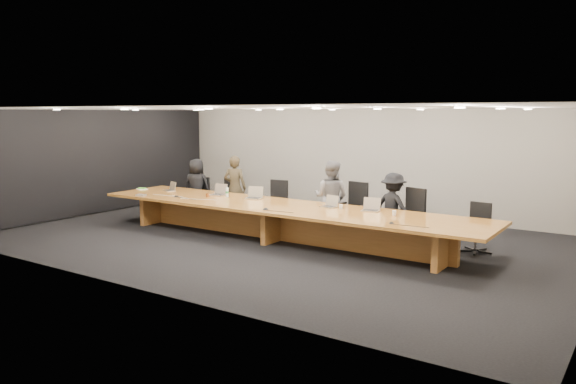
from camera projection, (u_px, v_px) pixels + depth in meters
name	position (u px, v px, depth m)	size (l,w,h in m)	color
ground	(280.00, 240.00, 12.00)	(12.00, 12.00, 0.00)	black
back_wall	(364.00, 161.00, 15.10)	(12.00, 0.02, 2.80)	#B1ACA1
left_wall_panel	(99.00, 162.00, 15.08)	(0.08, 7.84, 2.74)	black
conference_table	(280.00, 216.00, 11.93)	(9.00, 1.80, 0.75)	#975C20
chair_far_left	(198.00, 196.00, 14.90)	(0.52, 0.52, 1.01)	black
chair_left	(227.00, 198.00, 14.44)	(0.53, 0.53, 1.04)	black
chair_mid_left	(275.00, 202.00, 13.54)	(0.56, 0.56, 1.10)	black
chair_mid_right	(352.00, 208.00, 12.46)	(0.61, 0.61, 1.19)	black
chair_right	(408.00, 216.00, 11.58)	(0.60, 0.60, 1.17)	black
chair_far_right	(476.00, 228.00, 10.84)	(0.51, 0.51, 0.99)	black
person_a	(197.00, 187.00, 14.88)	(0.73, 0.48, 1.50)	black
person_b	(235.00, 188.00, 14.19)	(0.59, 0.39, 1.63)	#322A1B
person_c	(331.00, 197.00, 12.53)	(0.80, 0.62, 1.65)	#5F5E61
person_d	(393.00, 207.00, 11.82)	(0.94, 0.54, 1.45)	black
laptop_a	(169.00, 186.00, 14.09)	(0.30, 0.22, 0.24)	#B6A68B
laptop_b	(217.00, 189.00, 13.32)	(0.35, 0.26, 0.28)	#C0AB92
laptop_c	(253.00, 193.00, 12.78)	(0.36, 0.26, 0.29)	#B9AA8D
laptop_d	(328.00, 201.00, 11.64)	(0.32, 0.23, 0.25)	tan
laptop_e	(371.00, 204.00, 11.18)	(0.34, 0.25, 0.27)	tan
water_bottle	(227.00, 192.00, 13.08)	(0.07, 0.07, 0.21)	silver
amber_mug	(207.00, 195.00, 13.03)	(0.08, 0.08, 0.09)	brown
paper_cup_near	(341.00, 207.00, 11.48)	(0.07, 0.07, 0.09)	silver
paper_cup_far	(394.00, 213.00, 10.72)	(0.08, 0.08, 0.09)	white
notepad	(142.00, 189.00, 14.35)	(0.27, 0.21, 0.02)	white
lime_gadget	(142.00, 188.00, 14.34)	(0.18, 0.10, 0.03)	#53BD32
av_box	(141.00, 195.00, 13.27)	(0.21, 0.16, 0.03)	#BABABF
mic_left	(176.00, 196.00, 13.08)	(0.13, 0.13, 0.03)	black
mic_center	(266.00, 209.00, 11.39)	(0.13, 0.13, 0.03)	black
mic_right	(392.00, 223.00, 9.97)	(0.10, 0.10, 0.03)	black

